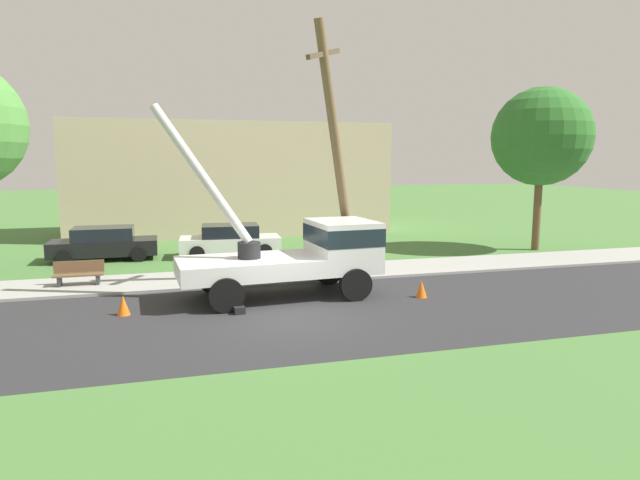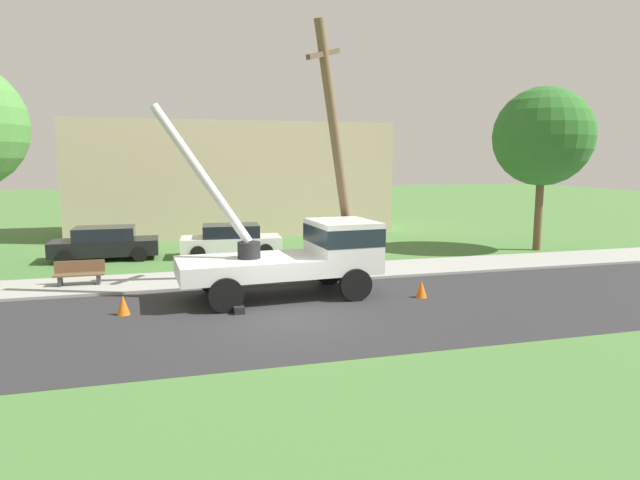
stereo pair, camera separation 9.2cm
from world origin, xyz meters
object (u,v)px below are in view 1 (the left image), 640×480
Objects in this scene: traffic_cone_behind at (123,305)px; traffic_cone_ahead at (421,289)px; leaning_utility_pole at (337,153)px; utility_truck at (304,251)px; park_bench at (79,274)px; parked_sedan_white at (230,240)px; parked_sedan_black at (104,243)px; roadside_tree_far at (541,137)px.

traffic_cone_ahead is at bearing -2.80° from traffic_cone_behind.
utility_truck is at bearing -136.87° from leaning_utility_pole.
parked_sedan_white is at bearing 40.24° from park_bench.
leaning_utility_pole is 1.94× the size of parked_sedan_white.
leaning_utility_pole reaches higher than utility_truck.
traffic_cone_ahead is 0.35× the size of park_bench.
traffic_cone_behind is 0.13× the size of parked_sedan_black.
utility_truck is 10.81m from parked_sedan_black.
traffic_cone_ahead is 0.13× the size of parked_sedan_black.
parked_sedan_white is 2.82× the size of park_bench.
traffic_cone_ahead is 0.07× the size of roadside_tree_far.
leaning_utility_pole is at bearing -64.75° from parked_sedan_white.
utility_truck is 5.61m from traffic_cone_behind.
leaning_utility_pole reaches higher than traffic_cone_behind.
leaning_utility_pole is at bearing 43.13° from utility_truck.
traffic_cone_ahead is 0.12× the size of parked_sedan_white.
utility_truck reaches higher than traffic_cone_behind.
parked_sedan_black is (-8.36, 6.92, -3.79)m from leaning_utility_pole.
roadside_tree_far reaches higher than park_bench.
utility_truck is 7.95m from parked_sedan_white.
traffic_cone_ahead is 14.13m from parked_sedan_black.
parked_sedan_white is 0.59× the size of roadside_tree_far.
park_bench is at bearing 157.64° from traffic_cone_ahead.
parked_sedan_white reaches higher than park_bench.
leaning_utility_pole is 7.99m from parked_sedan_white.
traffic_cone_ahead and traffic_cone_behind have the same top height.
parked_sedan_black is at bearing 174.08° from parked_sedan_white.
leaning_utility_pole reaches higher than traffic_cone_ahead.
roadside_tree_far is (19.69, -2.76, 4.63)m from parked_sedan_black.
parked_sedan_white reaches higher than traffic_cone_ahead.
parked_sedan_white is (-4.94, 9.11, 0.43)m from traffic_cone_ahead.
parked_sedan_white is (-1.49, 7.78, -0.70)m from utility_truck.
roadside_tree_far is at bearing 7.31° from park_bench.
traffic_cone_ahead is (1.94, -2.75, -4.22)m from leaning_utility_pole.
parked_sedan_black is 0.58× the size of roadside_tree_far.
roadside_tree_far is at bearing 23.48° from utility_truck.
utility_truck is at bearing 9.39° from traffic_cone_behind.
traffic_cone_ahead is at bearing -61.52° from parked_sedan_white.
park_bench is at bearing 169.49° from leaning_utility_pole.
parked_sedan_black is 2.76× the size of park_bench.
traffic_cone_ahead is 10.37m from parked_sedan_white.
roadside_tree_far reaches higher than utility_truck.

